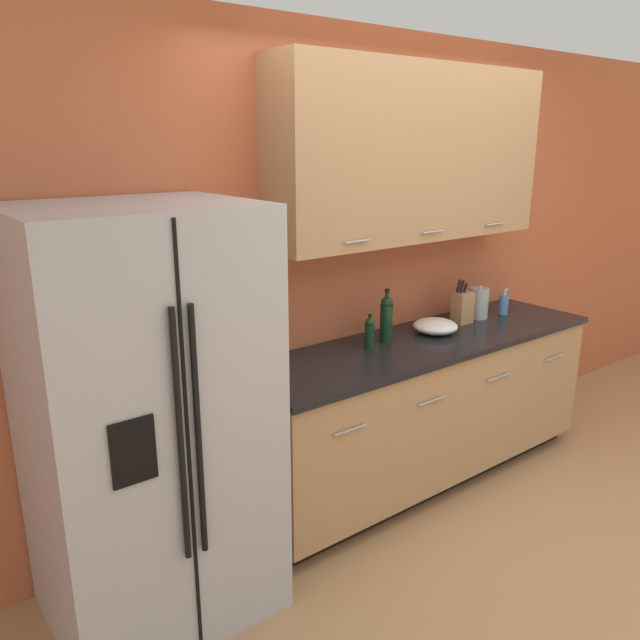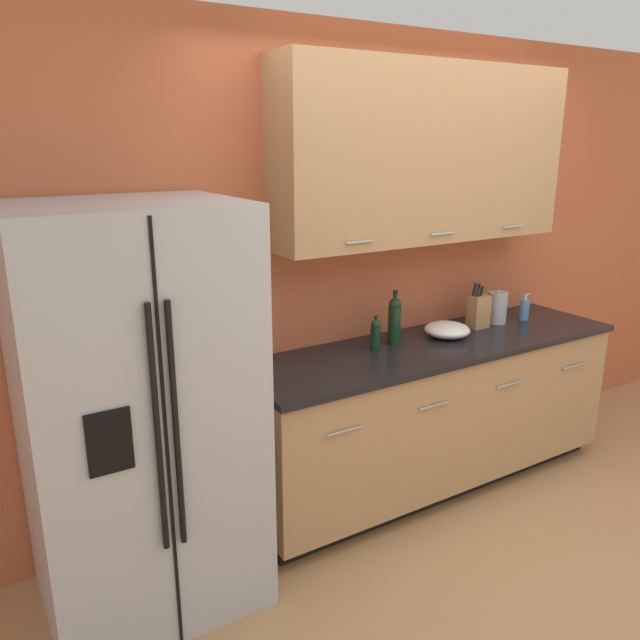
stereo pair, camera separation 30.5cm
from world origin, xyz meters
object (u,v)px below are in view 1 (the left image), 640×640
(knife_block, at_px, (462,307))
(mixing_bowl, at_px, (435,326))
(soap_dispenser, at_px, (504,304))
(steel_canister, at_px, (479,303))
(wine_bottle, at_px, (386,318))
(refrigerator, at_px, (148,421))
(oil_bottle, at_px, (370,332))

(knife_block, height_order, mixing_bowl, knife_block)
(knife_block, xyz_separation_m, soap_dispenser, (0.38, -0.03, -0.04))
(steel_canister, height_order, mixing_bowl, steel_canister)
(knife_block, relative_size, wine_bottle, 0.92)
(mixing_bowl, bearing_deg, refrigerator, -176.54)
(knife_block, relative_size, oil_bottle, 1.45)
(soap_dispenser, relative_size, oil_bottle, 0.88)
(soap_dispenser, relative_size, steel_canister, 0.80)
(steel_canister, bearing_deg, soap_dispenser, -12.24)
(refrigerator, bearing_deg, mixing_bowl, 3.46)
(soap_dispenser, height_order, steel_canister, steel_canister)
(wine_bottle, relative_size, soap_dispenser, 1.81)
(steel_canister, bearing_deg, oil_bottle, -178.40)
(oil_bottle, bearing_deg, steel_canister, 1.60)
(mixing_bowl, bearing_deg, knife_block, 8.74)
(knife_block, bearing_deg, steel_canister, 3.99)
(wine_bottle, bearing_deg, refrigerator, -173.37)
(knife_block, bearing_deg, refrigerator, -175.82)
(refrigerator, bearing_deg, soap_dispenser, 2.83)
(wine_bottle, bearing_deg, soap_dispenser, -2.82)
(soap_dispenser, height_order, oil_bottle, oil_bottle)
(oil_bottle, height_order, steel_canister, steel_canister)
(oil_bottle, bearing_deg, knife_block, 1.07)
(refrigerator, xyz_separation_m, wine_bottle, (1.51, 0.18, 0.14))
(wine_bottle, xyz_separation_m, soap_dispenser, (1.02, -0.05, -0.07))
(knife_block, height_order, wine_bottle, wine_bottle)
(mixing_bowl, bearing_deg, wine_bottle, 169.62)
(oil_bottle, bearing_deg, mixing_bowl, -3.45)
(oil_bottle, bearing_deg, wine_bottle, 11.90)
(knife_block, bearing_deg, soap_dispenser, -4.81)
(oil_bottle, bearing_deg, refrigerator, -173.99)
(knife_block, distance_m, soap_dispenser, 0.38)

